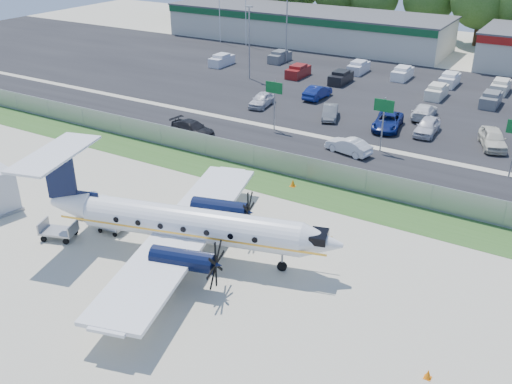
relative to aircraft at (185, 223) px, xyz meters
The scene contains 29 objects.
ground 2.77m from the aircraft, ahead, with size 170.00×170.00×0.00m, color #BDB7A0.
grass_verge 12.34m from the aircraft, 83.07° to the left, with size 170.00×4.00×0.02m, color #2D561E.
access_road 19.23m from the aircraft, 85.61° to the left, with size 170.00×8.00×0.02m, color black.
parking_lot 40.12m from the aircraft, 87.91° to the left, with size 170.00×32.00×0.02m, color black.
perimeter_fence 14.17m from the aircraft, 84.05° to the left, with size 120.00×0.06×1.99m.
building_west 65.98m from the aircraft, 109.98° to the left, with size 46.40×12.40×5.24m.
sign_left 23.88m from the aircraft, 105.91° to the left, with size 1.80×0.26×5.00m.
sign_mid 23.40m from the aircraft, 78.99° to the left, with size 1.80×0.26×5.00m.
flagpole_west 65.01m from the aircraft, 122.06° to the left, with size 1.06×0.12×10.00m.
flagpole_east 62.51m from the aircraft, 118.16° to the left, with size 1.06×0.12×10.00m.
light_pole_nw 42.40m from the aircraft, 115.99° to the left, with size 0.90×0.35×9.09m.
light_pole_sw 51.56m from the aircraft, 111.11° to the left, with size 0.90×0.35×9.09m.
tree_line 74.08m from the aircraft, 88.87° to the left, with size 112.00×6.00×14.00m, color #2A5017, non-canonical shape.
aircraft is the anchor object (origin of this frame).
pushback_tug 8.60m from the aircraft, behind, with size 2.83×2.11×1.47m.
baggage_cart_near 9.18m from the aircraft, 163.11° to the right, with size 2.61×2.04×1.20m.
baggage_cart_far 6.53m from the aircraft, behind, with size 1.84×1.20×0.92m.
cone_nose 16.36m from the aircraft, ahead, with size 0.35×0.35×0.49m.
cone_starboard_wing 12.58m from the aircraft, 85.00° to the left, with size 0.43×0.43×0.61m.
road_car_west 21.66m from the aircraft, 125.42° to the left, with size 1.98×4.87×1.41m, color black.
road_car_mid 21.25m from the aircraft, 84.06° to the left, with size 1.50×4.30×1.42m, color silver.
parked_car_a 31.15m from the aircraft, 111.51° to the left, with size 1.78×4.41×1.50m, color silver.
parked_car_b 29.20m from the aircraft, 96.21° to the left, with size 1.47×4.22×1.39m, color #595B5E.
parked_car_c 29.24m from the aircraft, 83.96° to the left, with size 2.50×5.41×1.50m, color navy.
parked_car_d 30.36m from the aircraft, 76.89° to the left, with size 1.87×4.65×1.59m, color silver.
parked_car_e 31.99m from the aircraft, 65.97° to the left, with size 2.01×4.99×1.70m, color beige.
parked_car_f 35.49m from the aircraft, 101.90° to the left, with size 1.62×4.64×1.53m, color navy.
parked_car_g 34.66m from the aircraft, 81.26° to the left, with size 2.06×5.06×1.47m, color silver.
far_parking_rows 45.11m from the aircraft, 88.14° to the left, with size 56.00×10.00×1.60m, color gray, non-canonical shape.
Camera 1 is at (17.84, -24.02, 19.62)m, focal length 40.00 mm.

